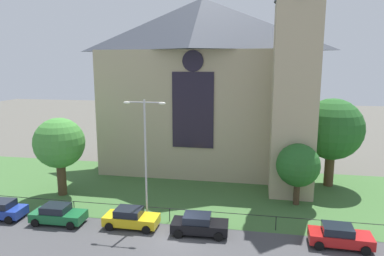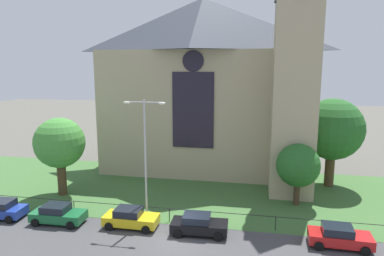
{
  "view_description": "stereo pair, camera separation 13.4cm",
  "coord_description": "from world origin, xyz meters",
  "px_view_note": "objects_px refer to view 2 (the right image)",
  "views": [
    {
      "loc": [
        5.32,
        -23.44,
        12.55
      ],
      "look_at": [
        -0.54,
        8.0,
        6.71
      ],
      "focal_mm": 33.14,
      "sensor_mm": 36.0,
      "label": 1
    },
    {
      "loc": [
        5.45,
        -23.42,
        12.55
      ],
      "look_at": [
        -0.54,
        8.0,
        6.71
      ],
      "focal_mm": 33.14,
      "sensor_mm": 36.0,
      "label": 2
    }
  ],
  "objects_px": {
    "tree_left_near": "(60,143)",
    "parked_car_blue": "(0,209)",
    "parked_car_green": "(58,214)",
    "parked_car_red": "(339,236)",
    "tree_right_near": "(298,166)",
    "tree_right_far": "(332,130)",
    "streetlamp_near": "(145,147)",
    "church_building": "(208,83)",
    "parked_car_yellow": "(131,218)",
    "parked_car_black": "(199,224)"
  },
  "relations": [
    {
      "from": "tree_right_far",
      "to": "tree_right_near",
      "type": "bearing_deg",
      "value": -123.16
    },
    {
      "from": "streetlamp_near",
      "to": "parked_car_blue",
      "type": "relative_size",
      "value": 2.3
    },
    {
      "from": "streetlamp_near",
      "to": "parked_car_black",
      "type": "height_order",
      "value": "streetlamp_near"
    },
    {
      "from": "tree_right_far",
      "to": "parked_car_blue",
      "type": "relative_size",
      "value": 2.13
    },
    {
      "from": "tree_right_far",
      "to": "parked_car_blue",
      "type": "bearing_deg",
      "value": -154.62
    },
    {
      "from": "tree_right_far",
      "to": "parked_car_green",
      "type": "distance_m",
      "value": 26.96
    },
    {
      "from": "tree_right_near",
      "to": "tree_right_far",
      "type": "bearing_deg",
      "value": 56.84
    },
    {
      "from": "tree_right_near",
      "to": "tree_left_near",
      "type": "distance_m",
      "value": 22.2
    },
    {
      "from": "parked_car_red",
      "to": "parked_car_yellow",
      "type": "bearing_deg",
      "value": -178.49
    },
    {
      "from": "church_building",
      "to": "parked_car_red",
      "type": "distance_m",
      "value": 23.04
    },
    {
      "from": "parked_car_green",
      "to": "tree_left_near",
      "type": "bearing_deg",
      "value": 116.19
    },
    {
      "from": "parked_car_black",
      "to": "parked_car_red",
      "type": "xyz_separation_m",
      "value": [
        9.89,
        0.0,
        0.0
      ]
    },
    {
      "from": "streetlamp_near",
      "to": "parked_car_black",
      "type": "bearing_deg",
      "value": -18.52
    },
    {
      "from": "parked_car_red",
      "to": "streetlamp_near",
      "type": "bearing_deg",
      "value": 176.02
    },
    {
      "from": "tree_right_far",
      "to": "parked_car_yellow",
      "type": "distance_m",
      "value": 21.89
    },
    {
      "from": "streetlamp_near",
      "to": "tree_left_near",
      "type": "bearing_deg",
      "value": 157.7
    },
    {
      "from": "parked_car_blue",
      "to": "parked_car_red",
      "type": "height_order",
      "value": "same"
    },
    {
      "from": "parked_car_black",
      "to": "streetlamp_near",
      "type": "bearing_deg",
      "value": 159.11
    },
    {
      "from": "church_building",
      "to": "tree_right_far",
      "type": "xyz_separation_m",
      "value": [
        13.41,
        -4.32,
        -4.33
      ]
    },
    {
      "from": "parked_car_yellow",
      "to": "parked_car_red",
      "type": "distance_m",
      "value": 15.29
    },
    {
      "from": "church_building",
      "to": "tree_right_near",
      "type": "height_order",
      "value": "church_building"
    },
    {
      "from": "parked_car_black",
      "to": "tree_right_near",
      "type": "bearing_deg",
      "value": 40.73
    },
    {
      "from": "parked_car_yellow",
      "to": "parked_car_red",
      "type": "relative_size",
      "value": 0.99
    },
    {
      "from": "tree_right_far",
      "to": "parked_car_blue",
      "type": "distance_m",
      "value": 31.55
    },
    {
      "from": "parked_car_blue",
      "to": "church_building",
      "type": "bearing_deg",
      "value": -132.52
    },
    {
      "from": "tree_right_far",
      "to": "streetlamp_near",
      "type": "distance_m",
      "value": 19.76
    },
    {
      "from": "tree_right_near",
      "to": "parked_car_yellow",
      "type": "relative_size",
      "value": 1.33
    },
    {
      "from": "tree_right_near",
      "to": "parked_car_yellow",
      "type": "bearing_deg",
      "value": -151.65
    },
    {
      "from": "tree_right_near",
      "to": "parked_car_red",
      "type": "relative_size",
      "value": 1.31
    },
    {
      "from": "tree_left_near",
      "to": "parked_car_red",
      "type": "bearing_deg",
      "value": -12.89
    },
    {
      "from": "church_building",
      "to": "parked_car_green",
      "type": "xyz_separation_m",
      "value": [
        -9.44,
        -17.64,
        -9.53
      ]
    },
    {
      "from": "tree_left_near",
      "to": "streetlamp_near",
      "type": "relative_size",
      "value": 0.77
    },
    {
      "from": "tree_right_near",
      "to": "church_building",
      "type": "bearing_deg",
      "value": 133.42
    },
    {
      "from": "church_building",
      "to": "tree_right_far",
      "type": "distance_m",
      "value": 14.74
    },
    {
      "from": "tree_left_near",
      "to": "parked_car_black",
      "type": "height_order",
      "value": "tree_left_near"
    },
    {
      "from": "parked_car_black",
      "to": "parked_car_red",
      "type": "relative_size",
      "value": 1.0
    },
    {
      "from": "parked_car_red",
      "to": "tree_right_near",
      "type": "bearing_deg",
      "value": 108.9
    },
    {
      "from": "church_building",
      "to": "tree_left_near",
      "type": "relative_size",
      "value": 3.45
    },
    {
      "from": "parked_car_black",
      "to": "parked_car_green",
      "type": "bearing_deg",
      "value": 179.06
    },
    {
      "from": "church_building",
      "to": "streetlamp_near",
      "type": "distance_m",
      "value": 16.59
    },
    {
      "from": "parked_car_green",
      "to": "parked_car_yellow",
      "type": "distance_m",
      "value": 5.95
    },
    {
      "from": "tree_left_near",
      "to": "parked_car_green",
      "type": "relative_size",
      "value": 1.78
    },
    {
      "from": "tree_right_near",
      "to": "streetlamp_near",
      "type": "relative_size",
      "value": 0.57
    },
    {
      "from": "parked_car_blue",
      "to": "tree_right_far",
      "type": "bearing_deg",
      "value": -157.36
    },
    {
      "from": "tree_right_near",
      "to": "tree_right_far",
      "type": "xyz_separation_m",
      "value": [
        3.81,
        5.83,
        2.31
      ]
    },
    {
      "from": "tree_left_near",
      "to": "parked_car_red",
      "type": "distance_m",
      "value": 25.28
    },
    {
      "from": "tree_left_near",
      "to": "parked_car_blue",
      "type": "bearing_deg",
      "value": -110.69
    },
    {
      "from": "streetlamp_near",
      "to": "parked_car_red",
      "type": "height_order",
      "value": "streetlamp_near"
    },
    {
      "from": "tree_left_near",
      "to": "parked_car_green",
      "type": "xyz_separation_m",
      "value": [
        3.05,
        -5.84,
        -4.32
      ]
    },
    {
      "from": "parked_car_green",
      "to": "streetlamp_near",
      "type": "bearing_deg",
      "value": 13.51
    }
  ]
}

